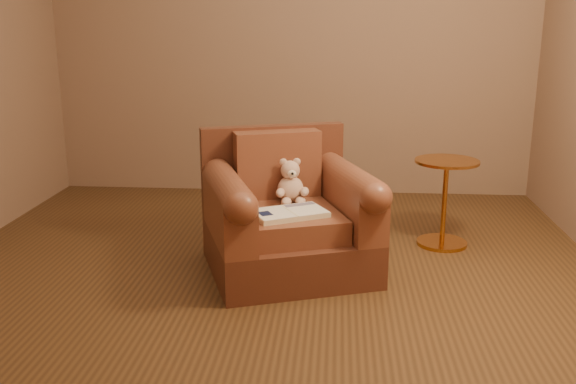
{
  "coord_description": "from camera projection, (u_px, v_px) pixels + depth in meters",
  "views": [
    {
      "loc": [
        0.4,
        -3.39,
        1.45
      ],
      "look_at": [
        0.12,
        0.13,
        0.5
      ],
      "focal_mm": 40.0,
      "sensor_mm": 36.0,
      "label": 1
    }
  ],
  "objects": [
    {
      "name": "guidebook",
      "position": [
        289.0,
        213.0,
        3.57
      ],
      "size": [
        0.47,
        0.4,
        0.03
      ],
      "rotation": [
        0.0,
        0.0,
        0.49
      ],
      "color": "beige",
      "rests_on": "armchair"
    },
    {
      "name": "teddy_bear",
      "position": [
        291.0,
        186.0,
        3.82
      ],
      "size": [
        0.19,
        0.23,
        0.27
      ],
      "rotation": [
        0.0,
        0.0,
        0.25
      ],
      "color": "#D3A993",
      "rests_on": "armchair"
    },
    {
      "name": "side_table",
      "position": [
        445.0,
        200.0,
        4.18
      ],
      "size": [
        0.41,
        0.41,
        0.58
      ],
      "color": "#C27D35",
      "rests_on": "floor"
    },
    {
      "name": "floor",
      "position": [
        266.0,
        281.0,
        3.67
      ],
      "size": [
        4.0,
        4.0,
        0.0
      ],
      "primitive_type": "plane",
      "color": "#50341B",
      "rests_on": "ground"
    },
    {
      "name": "armchair",
      "position": [
        287.0,
        218.0,
        3.78
      ],
      "size": [
        1.14,
        1.11,
        0.81
      ],
      "rotation": [
        0.0,
        0.0,
        0.34
      ],
      "color": "#572B1D",
      "rests_on": "floor"
    }
  ]
}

